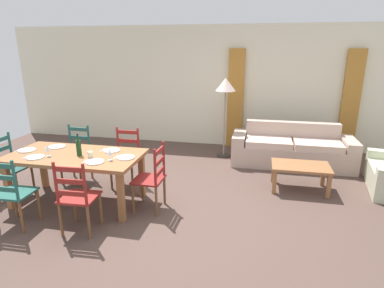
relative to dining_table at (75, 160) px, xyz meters
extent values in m
cube|color=brown|center=(1.33, 0.14, -0.67)|extent=(9.60, 9.60, 0.02)
cube|color=beige|center=(1.33, 3.44, 0.69)|extent=(9.60, 0.16, 2.70)
cube|color=#B5782F|center=(2.01, 3.30, 0.44)|extent=(0.35, 0.08, 2.20)
cube|color=#B5782F|center=(4.41, 3.30, 0.44)|extent=(0.35, 0.08, 2.20)
cube|color=#935F38|center=(0.00, 0.00, 0.06)|extent=(1.90, 0.96, 0.05)
cube|color=#935F38|center=(-0.85, -0.38, -0.31)|extent=(0.08, 0.08, 0.70)
cube|color=#935F38|center=(0.85, -0.38, -0.31)|extent=(0.08, 0.08, 0.70)
cube|color=#935F38|center=(-0.85, 0.38, -0.31)|extent=(0.08, 0.08, 0.70)
cube|color=#935F38|center=(0.85, 0.38, -0.31)|extent=(0.08, 0.08, 0.70)
cube|color=#21584E|center=(-0.42, -0.73, -0.22)|extent=(0.43, 0.41, 0.03)
cylinder|color=brown|center=(-0.60, -0.57, -0.45)|extent=(0.04, 0.04, 0.43)
cylinder|color=brown|center=(-0.24, -0.56, -0.45)|extent=(0.04, 0.04, 0.43)
cylinder|color=brown|center=(-0.24, -0.90, -0.45)|extent=(0.04, 0.04, 0.43)
cylinder|color=#21584E|center=(-0.24, -0.90, 0.05)|extent=(0.04, 0.04, 0.50)
cube|color=#21584E|center=(-0.42, -0.90, -0.08)|extent=(0.38, 0.03, 0.06)
cube|color=#21584E|center=(-0.42, -0.90, 0.07)|extent=(0.38, 0.03, 0.06)
cube|color=maroon|center=(0.44, -0.67, -0.22)|extent=(0.44, 0.42, 0.03)
cylinder|color=brown|center=(0.25, -0.51, -0.45)|extent=(0.04, 0.04, 0.43)
cylinder|color=brown|center=(0.61, -0.49, -0.45)|extent=(0.04, 0.04, 0.43)
cylinder|color=brown|center=(0.27, -0.85, -0.45)|extent=(0.04, 0.04, 0.43)
cylinder|color=brown|center=(0.63, -0.83, -0.45)|extent=(0.04, 0.04, 0.43)
cylinder|color=maroon|center=(0.27, -0.85, 0.05)|extent=(0.04, 0.04, 0.50)
cylinder|color=maroon|center=(0.63, -0.83, 0.05)|extent=(0.04, 0.04, 0.50)
cube|color=maroon|center=(0.45, -0.84, -0.08)|extent=(0.38, 0.05, 0.06)
cube|color=maroon|center=(0.45, -0.84, 0.07)|extent=(0.38, 0.05, 0.06)
cube|color=maroon|center=(0.45, -0.84, 0.22)|extent=(0.38, 0.05, 0.06)
cube|color=#265550|center=(-0.46, 0.70, -0.22)|extent=(0.43, 0.41, 0.03)
cylinder|color=brown|center=(-0.28, 0.53, -0.45)|extent=(0.04, 0.04, 0.43)
cylinder|color=brown|center=(-0.64, 0.54, -0.45)|extent=(0.04, 0.04, 0.43)
cylinder|color=brown|center=(-0.27, 0.87, -0.45)|extent=(0.04, 0.04, 0.43)
cylinder|color=brown|center=(-0.63, 0.88, -0.45)|extent=(0.04, 0.04, 0.43)
cylinder|color=#265550|center=(-0.27, 0.87, 0.05)|extent=(0.04, 0.04, 0.50)
cylinder|color=#265550|center=(-0.63, 0.88, 0.05)|extent=(0.04, 0.04, 0.50)
cube|color=#265550|center=(-0.45, 0.87, -0.08)|extent=(0.38, 0.04, 0.06)
cube|color=#265550|center=(-0.45, 0.87, 0.07)|extent=(0.38, 0.04, 0.06)
cube|color=#265550|center=(-0.45, 0.87, 0.22)|extent=(0.38, 0.04, 0.06)
cube|color=maroon|center=(0.45, 0.69, -0.22)|extent=(0.43, 0.41, 0.03)
cylinder|color=brown|center=(0.63, 0.52, -0.45)|extent=(0.04, 0.04, 0.43)
cylinder|color=brown|center=(0.27, 0.52, -0.45)|extent=(0.04, 0.04, 0.43)
cylinder|color=brown|center=(0.62, 0.86, -0.45)|extent=(0.04, 0.04, 0.43)
cylinder|color=brown|center=(0.26, 0.86, -0.45)|extent=(0.04, 0.04, 0.43)
cylinder|color=maroon|center=(0.62, 0.86, 0.05)|extent=(0.04, 0.04, 0.50)
cylinder|color=maroon|center=(0.26, 0.86, 0.05)|extent=(0.04, 0.04, 0.50)
cube|color=maroon|center=(0.44, 0.86, -0.08)|extent=(0.38, 0.03, 0.06)
cube|color=maroon|center=(0.44, 0.86, 0.07)|extent=(0.38, 0.03, 0.06)
cube|color=maroon|center=(0.44, 0.86, 0.22)|extent=(0.38, 0.03, 0.06)
cube|color=#255652|center=(-1.09, 0.02, -0.22)|extent=(0.43, 0.45, 0.03)
cylinder|color=brown|center=(-0.91, 0.18, -0.45)|extent=(0.04, 0.04, 0.43)
cylinder|color=brown|center=(-0.94, -0.18, -0.45)|extent=(0.04, 0.04, 0.43)
cylinder|color=brown|center=(-1.25, 0.21, -0.45)|extent=(0.04, 0.04, 0.43)
cylinder|color=#255652|center=(-1.25, 0.21, 0.05)|extent=(0.04, 0.04, 0.50)
cube|color=#255652|center=(-1.26, 0.03, -0.08)|extent=(0.05, 0.38, 0.06)
cube|color=#255652|center=(-1.26, 0.03, 0.07)|extent=(0.05, 0.38, 0.06)
cube|color=maroon|center=(1.09, 0.03, -0.22)|extent=(0.41, 0.43, 0.03)
cylinder|color=brown|center=(0.91, -0.15, -0.45)|extent=(0.04, 0.04, 0.43)
cylinder|color=brown|center=(0.92, 0.21, -0.45)|extent=(0.04, 0.04, 0.43)
cylinder|color=brown|center=(1.25, -0.16, -0.45)|extent=(0.04, 0.04, 0.43)
cylinder|color=brown|center=(1.26, 0.20, -0.45)|extent=(0.04, 0.04, 0.43)
cylinder|color=maroon|center=(1.25, -0.16, 0.05)|extent=(0.04, 0.04, 0.50)
cylinder|color=maroon|center=(1.26, 0.20, 0.05)|extent=(0.04, 0.04, 0.50)
cube|color=maroon|center=(1.26, 0.02, -0.08)|extent=(0.03, 0.38, 0.06)
cube|color=maroon|center=(1.26, 0.02, 0.07)|extent=(0.03, 0.38, 0.06)
cube|color=maroon|center=(1.26, 0.02, 0.22)|extent=(0.03, 0.38, 0.06)
cylinder|color=white|center=(-0.45, -0.25, 0.10)|extent=(0.24, 0.24, 0.02)
cube|color=silver|center=(-0.60, -0.25, 0.09)|extent=(0.02, 0.17, 0.01)
cylinder|color=white|center=(0.45, -0.25, 0.10)|extent=(0.24, 0.24, 0.02)
cube|color=silver|center=(0.30, -0.25, 0.09)|extent=(0.03, 0.17, 0.01)
cylinder|color=white|center=(-0.45, 0.25, 0.10)|extent=(0.24, 0.24, 0.02)
cube|color=silver|center=(-0.60, 0.25, 0.09)|extent=(0.02, 0.17, 0.01)
cylinder|color=white|center=(0.45, 0.25, 0.10)|extent=(0.24, 0.24, 0.02)
cube|color=silver|center=(0.30, 0.25, 0.09)|extent=(0.02, 0.17, 0.01)
cylinder|color=white|center=(-0.78, 0.00, 0.10)|extent=(0.24, 0.24, 0.02)
cube|color=silver|center=(-0.93, 0.00, 0.09)|extent=(0.03, 0.17, 0.01)
cylinder|color=white|center=(0.78, 0.00, 0.10)|extent=(0.24, 0.24, 0.02)
cube|color=silver|center=(0.63, 0.00, 0.09)|extent=(0.02, 0.17, 0.01)
cylinder|color=#143819|center=(0.09, -0.03, 0.20)|extent=(0.07, 0.07, 0.22)
cylinder|color=#143819|center=(0.09, -0.03, 0.35)|extent=(0.02, 0.02, 0.08)
cylinder|color=black|center=(0.09, -0.03, 0.39)|extent=(0.03, 0.03, 0.02)
cylinder|color=white|center=(-0.31, -0.15, 0.09)|extent=(0.06, 0.06, 0.01)
cylinder|color=white|center=(-0.31, -0.15, 0.13)|extent=(0.01, 0.01, 0.07)
cone|color=white|center=(-0.31, -0.15, 0.21)|extent=(0.06, 0.06, 0.08)
cylinder|color=white|center=(0.61, -0.13, 0.09)|extent=(0.06, 0.06, 0.01)
cylinder|color=white|center=(0.61, -0.13, 0.13)|extent=(0.01, 0.01, 0.07)
cone|color=white|center=(0.61, -0.13, 0.21)|extent=(0.06, 0.06, 0.08)
cylinder|color=beige|center=(0.29, -0.09, 0.13)|extent=(0.07, 0.07, 0.09)
cube|color=#BA9E8E|center=(3.21, 2.29, -0.46)|extent=(1.80, 0.81, 0.40)
cube|color=#BA9E8E|center=(3.21, 2.59, -0.26)|extent=(1.80, 0.21, 0.80)
cube|color=#BA9E8E|center=(4.23, 2.28, -0.37)|extent=(0.24, 0.80, 0.58)
cube|color=#BA9E8E|center=(2.19, 2.29, -0.37)|extent=(0.24, 0.80, 0.58)
cube|color=beige|center=(3.66, 2.23, -0.20)|extent=(0.86, 0.64, 0.12)
cube|color=beige|center=(2.76, 2.24, -0.20)|extent=(0.86, 0.64, 0.12)
cube|color=#935F38|center=(3.24, 1.14, -0.26)|extent=(0.90, 0.56, 0.04)
cube|color=#935F38|center=(2.84, 0.91, -0.47)|extent=(0.06, 0.06, 0.38)
cube|color=#935F38|center=(3.64, 0.91, -0.47)|extent=(0.06, 0.06, 0.38)
cube|color=#935F38|center=(2.84, 1.37, -0.47)|extent=(0.06, 0.06, 0.38)
cube|color=#935F38|center=(3.64, 1.37, -0.47)|extent=(0.06, 0.06, 0.38)
cylinder|color=#332D28|center=(1.86, 2.54, -0.65)|extent=(0.28, 0.28, 0.03)
cylinder|color=gray|center=(1.86, 2.54, 0.04)|extent=(0.03, 0.03, 1.35)
cone|color=beige|center=(1.86, 2.54, 0.85)|extent=(0.40, 0.40, 0.26)
camera|label=1|loc=(2.53, -3.84, 1.54)|focal=29.64mm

